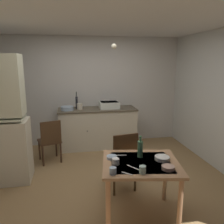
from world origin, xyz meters
TOP-DOWN VIEW (x-y plane):
  - ground_plane at (0.00, 0.00)m, footprint 5.26×5.26m
  - wall_back at (0.00, 2.00)m, footprint 4.36×0.10m
  - ceiling_slab at (0.00, 0.00)m, footprint 4.36×4.00m
  - counter_cabinet at (0.12, 1.63)m, footprint 1.75×0.64m
  - sink_basin at (0.40, 1.63)m, footprint 0.44×0.34m
  - hand_pump at (-0.33, 1.68)m, footprint 0.05×0.27m
  - mixing_bowl_counter at (-0.54, 1.58)m, footprint 0.28×0.28m
  - stoneware_crock at (-0.27, 1.62)m, footprint 0.12×0.12m
  - dining_table at (0.35, -0.91)m, footprint 1.04×0.94m
  - chair_far_side at (0.27, -0.28)m, footprint 0.46×0.46m
  - chair_by_counter at (-0.89, 0.93)m, footprint 0.50×0.50m
  - serving_bowl_wide at (0.02, -0.75)m, footprint 0.13×0.13m
  - soup_bowl_small at (0.59, -1.16)m, footprint 0.15×0.15m
  - sauce_dish at (0.63, -0.90)m, footprint 0.18×0.18m
  - mug_tall at (0.28, -1.19)m, footprint 0.08×0.08m
  - teacup_mint at (0.03, -0.92)m, footprint 0.09×0.09m
  - mug_dark at (-0.04, -1.15)m, footprint 0.08×0.08m
  - glass_bottle at (0.38, -0.76)m, footprint 0.07×0.07m
  - table_knife at (0.22, -1.04)m, footprint 0.12×0.16m
  - teaspoon_near_bowl at (0.16, -0.68)m, footprint 0.14×0.04m
  - teaspoon_by_cup at (0.42, -0.63)m, footprint 0.04×0.13m
  - serving_spoon at (0.11, -1.17)m, footprint 0.11×0.10m
  - pendant_bulb at (0.21, 0.13)m, footprint 0.08×0.08m

SIDE VIEW (x-z plane):
  - ground_plane at x=0.00m, z-range 0.00..0.00m
  - counter_cabinet at x=0.12m, z-range 0.00..0.90m
  - chair_by_counter at x=-0.89m, z-range 0.03..0.89m
  - chair_far_side at x=0.27m, z-range 0.02..0.95m
  - dining_table at x=0.35m, z-range 0.26..1.00m
  - table_knife at x=0.22m, z-range 0.74..0.74m
  - teaspoon_near_bowl at x=0.16m, z-range 0.74..0.74m
  - teaspoon_by_cup at x=0.42m, z-range 0.74..0.74m
  - serving_spoon at x=0.11m, z-range 0.74..0.74m
  - serving_bowl_wide at x=0.02m, z-range 0.74..0.78m
  - sauce_dish at x=0.63m, z-range 0.74..0.78m
  - soup_bowl_small at x=0.59m, z-range 0.74..0.78m
  - teacup_mint at x=0.03m, z-range 0.74..0.81m
  - mug_dark at x=-0.04m, z-range 0.74..0.82m
  - mug_tall at x=0.28m, z-range 0.74..0.83m
  - glass_bottle at x=0.38m, z-range 0.71..0.99m
  - mixing_bowl_counter at x=-0.54m, z-range 0.90..0.98m
  - stoneware_crock at x=-0.27m, z-range 0.90..1.03m
  - sink_basin at x=0.40m, z-range 0.90..1.05m
  - hand_pump at x=-0.33m, z-range 0.87..1.26m
  - wall_back at x=0.00m, z-range 0.00..2.51m
  - pendant_bulb at x=0.21m, z-range 2.12..2.20m
  - ceiling_slab at x=0.00m, z-range 2.51..2.61m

